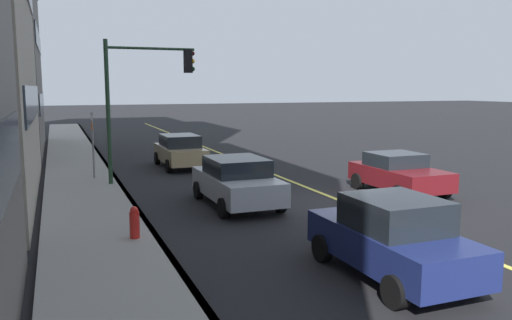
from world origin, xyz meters
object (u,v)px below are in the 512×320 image
(car_silver, at_px, (237,181))
(car_navy, at_px, (392,238))
(street_sign_post, at_px, (93,141))
(traffic_light_mast, at_px, (142,87))
(car_maroon, at_px, (398,173))
(car_tan, at_px, (180,151))
(fire_hydrant, at_px, (135,225))

(car_silver, xyz_separation_m, car_navy, (-7.15, -0.80, 0.02))
(car_silver, bearing_deg, street_sign_post, 33.33)
(traffic_light_mast, height_order, street_sign_post, traffic_light_mast)
(car_navy, distance_m, car_maroon, 8.61)
(car_tan, relative_size, fire_hydrant, 4.48)
(car_maroon, height_order, street_sign_post, street_sign_post)
(street_sign_post, bearing_deg, car_silver, -146.67)
(car_silver, relative_size, car_maroon, 1.12)
(car_maroon, distance_m, fire_hydrant, 10.12)
(car_maroon, bearing_deg, traffic_light_mast, 59.31)
(car_tan, xyz_separation_m, street_sign_post, (-2.47, 4.12, 0.86))
(car_silver, bearing_deg, car_tan, -0.82)
(fire_hydrant, bearing_deg, traffic_light_mast, -11.10)
(street_sign_post, bearing_deg, car_navy, -160.05)
(car_maroon, distance_m, street_sign_post, 11.95)
(car_tan, relative_size, street_sign_post, 1.50)
(street_sign_post, distance_m, fire_hydrant, 9.19)
(street_sign_post, bearing_deg, traffic_light_mast, -129.85)
(traffic_light_mast, height_order, fire_hydrant, traffic_light_mast)
(fire_hydrant, bearing_deg, car_navy, -132.50)
(car_tan, relative_size, traffic_light_mast, 0.76)
(street_sign_post, height_order, fire_hydrant, street_sign_post)
(car_navy, height_order, street_sign_post, street_sign_post)
(traffic_light_mast, xyz_separation_m, fire_hydrant, (-7.61, 1.49, -3.32))
(fire_hydrant, bearing_deg, street_sign_post, 1.92)
(car_tan, distance_m, fire_hydrant, 12.20)
(car_tan, relative_size, car_maroon, 1.10)
(car_tan, height_order, car_maroon, car_tan)
(car_navy, relative_size, car_tan, 0.94)
(traffic_light_mast, bearing_deg, car_maroon, -120.69)
(car_navy, bearing_deg, traffic_light_mast, 14.36)
(street_sign_post, relative_size, fire_hydrant, 2.98)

